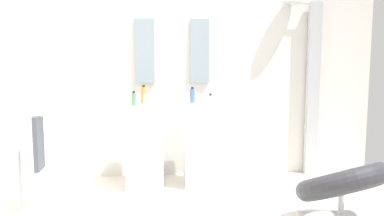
# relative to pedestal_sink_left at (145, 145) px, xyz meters

# --- Properties ---
(rear_partition) EXTENTS (4.80, 0.10, 2.60)m
(rear_partition) POSITION_rel_pedestal_sink_left_xyz_m (0.32, 0.46, 0.83)
(rear_partition) COLOR silver
(rear_partition) RESTS_ON ground_plane
(pedestal_sink_left) EXTENTS (0.42, 0.42, 1.01)m
(pedestal_sink_left) POSITION_rel_pedestal_sink_left_xyz_m (0.00, 0.00, 0.00)
(pedestal_sink_left) COLOR white
(pedestal_sink_left) RESTS_ON ground_plane
(pedestal_sink_right) EXTENTS (0.42, 0.42, 1.01)m
(pedestal_sink_right) POSITION_rel_pedestal_sink_left_xyz_m (0.64, 0.00, 0.00)
(pedestal_sink_right) COLOR white
(pedestal_sink_right) RESTS_ON ground_plane
(vanity_mirror_left) EXTENTS (0.22, 0.03, 0.74)m
(vanity_mirror_left) POSITION_rel_pedestal_sink_left_xyz_m (0.00, 0.39, 1.01)
(vanity_mirror_left) COLOR #8C9EA8
(vanity_mirror_right) EXTENTS (0.22, 0.03, 0.74)m
(vanity_mirror_right) POSITION_rel_pedestal_sink_left_xyz_m (0.64, 0.39, 1.01)
(vanity_mirror_right) COLOR #8C9EA8
(shower_column) EXTENTS (0.49, 0.24, 2.05)m
(shower_column) POSITION_rel_pedestal_sink_left_xyz_m (1.97, 0.34, 0.61)
(shower_column) COLOR #B7BABF
(shower_column) RESTS_ON ground_plane
(lounge_chair) EXTENTS (1.06, 1.06, 0.65)m
(lounge_chair) POSITION_rel_pedestal_sink_left_xyz_m (1.67, -1.26, -0.12)
(lounge_chair) COLOR #B7BABF
(lounge_chair) RESTS_ON ground_plane
(towel_rack) EXTENTS (0.37, 0.22, 0.95)m
(towel_rack) POSITION_rel_pedestal_sink_left_xyz_m (-0.96, -0.69, 0.16)
(towel_rack) COLOR #B7BABF
(towel_rack) RESTS_ON ground_plane
(soap_bottle_green) EXTENTS (0.05, 0.05, 0.15)m
(soap_bottle_green) POSITION_rel_pedestal_sink_left_xyz_m (-0.10, -0.11, 0.51)
(soap_bottle_green) COLOR #59996B
(soap_bottle_green) RESTS_ON pedestal_sink_left
(soap_bottle_blue) EXTENTS (0.05, 0.05, 0.18)m
(soap_bottle_blue) POSITION_rel_pedestal_sink_left_xyz_m (0.53, 0.09, 0.53)
(soap_bottle_blue) COLOR #4C72B7
(soap_bottle_blue) RESTS_ON pedestal_sink_right
(soap_bottle_amber) EXTENTS (0.06, 0.06, 0.20)m
(soap_bottle_amber) POSITION_rel_pedestal_sink_left_xyz_m (-0.01, 0.15, 0.54)
(soap_bottle_amber) COLOR #C68C38
(soap_bottle_amber) RESTS_ON pedestal_sink_left
(soap_bottle_white) EXTENTS (0.05, 0.05, 0.12)m
(soap_bottle_white) POSITION_rel_pedestal_sink_left_xyz_m (0.71, -0.12, 0.50)
(soap_bottle_white) COLOR white
(soap_bottle_white) RESTS_ON pedestal_sink_right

